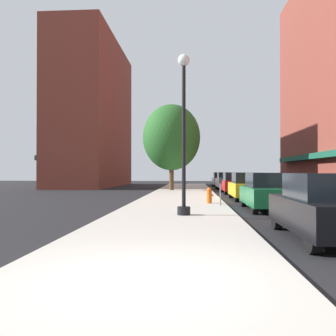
{
  "coord_description": "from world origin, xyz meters",
  "views": [
    {
      "loc": [
        0.74,
        -5.25,
        1.69
      ],
      "look_at": [
        -1.2,
        23.35,
        2.01
      ],
      "focal_mm": 38.7,
      "sensor_mm": 36.0,
      "label": 1
    }
  ],
  "objects_px": {
    "tree_near": "(171,137)",
    "car_green": "(266,192)",
    "parking_meter_near": "(220,188)",
    "fire_hydrant": "(209,195)",
    "car_yellow": "(247,187)",
    "car_red": "(234,183)",
    "car_silver": "(220,180)",
    "car_white": "(226,181)",
    "lamppost": "(184,131)",
    "car_black": "(324,208)"
  },
  "relations": [
    {
      "from": "lamppost",
      "to": "car_red",
      "type": "xyz_separation_m",
      "value": [
        3.58,
        15.41,
        -2.39
      ]
    },
    {
      "from": "car_black",
      "to": "car_yellow",
      "type": "relative_size",
      "value": 1.0
    },
    {
      "from": "tree_near",
      "to": "car_yellow",
      "type": "height_order",
      "value": "tree_near"
    },
    {
      "from": "car_black",
      "to": "lamppost",
      "type": "bearing_deg",
      "value": 131.32
    },
    {
      "from": "tree_near",
      "to": "parking_meter_near",
      "type": "bearing_deg",
      "value": -77.79
    },
    {
      "from": "fire_hydrant",
      "to": "car_red",
      "type": "bearing_deg",
      "value": 76.88
    },
    {
      "from": "fire_hydrant",
      "to": "car_green",
      "type": "height_order",
      "value": "car_green"
    },
    {
      "from": "fire_hydrant",
      "to": "parking_meter_near",
      "type": "height_order",
      "value": "parking_meter_near"
    },
    {
      "from": "lamppost",
      "to": "tree_near",
      "type": "bearing_deg",
      "value": 94.72
    },
    {
      "from": "parking_meter_near",
      "to": "car_green",
      "type": "bearing_deg",
      "value": -24.08
    },
    {
      "from": "car_silver",
      "to": "car_yellow",
      "type": "bearing_deg",
      "value": -91.35
    },
    {
      "from": "tree_near",
      "to": "car_green",
      "type": "bearing_deg",
      "value": -71.7
    },
    {
      "from": "car_white",
      "to": "car_red",
      "type": "bearing_deg",
      "value": -89.86
    },
    {
      "from": "lamppost",
      "to": "car_green",
      "type": "bearing_deg",
      "value": 39.78
    },
    {
      "from": "parking_meter_near",
      "to": "car_white",
      "type": "xyz_separation_m",
      "value": [
        1.95,
        18.51,
        -0.14
      ]
    },
    {
      "from": "car_green",
      "to": "car_silver",
      "type": "height_order",
      "value": "same"
    },
    {
      "from": "tree_near",
      "to": "car_white",
      "type": "relative_size",
      "value": 1.75
    },
    {
      "from": "car_green",
      "to": "fire_hydrant",
      "type": "bearing_deg",
      "value": 140.11
    },
    {
      "from": "fire_hydrant",
      "to": "car_white",
      "type": "bearing_deg",
      "value": 82.06
    },
    {
      "from": "fire_hydrant",
      "to": "car_yellow",
      "type": "distance_m",
      "value": 4.56
    },
    {
      "from": "lamppost",
      "to": "car_green",
      "type": "distance_m",
      "value": 5.24
    },
    {
      "from": "parking_meter_near",
      "to": "car_silver",
      "type": "height_order",
      "value": "car_silver"
    },
    {
      "from": "parking_meter_near",
      "to": "car_red",
      "type": "relative_size",
      "value": 0.3
    },
    {
      "from": "car_red",
      "to": "car_green",
      "type": "bearing_deg",
      "value": -89.94
    },
    {
      "from": "car_white",
      "to": "fire_hydrant",
      "type": "bearing_deg",
      "value": -97.8
    },
    {
      "from": "car_red",
      "to": "car_white",
      "type": "bearing_deg",
      "value": 90.06
    },
    {
      "from": "car_yellow",
      "to": "car_red",
      "type": "distance_m",
      "value": 6.52
    },
    {
      "from": "car_white",
      "to": "car_silver",
      "type": "distance_m",
      "value": 7.02
    },
    {
      "from": "tree_near",
      "to": "car_silver",
      "type": "bearing_deg",
      "value": 65.11
    },
    {
      "from": "parking_meter_near",
      "to": "car_yellow",
      "type": "relative_size",
      "value": 0.3
    },
    {
      "from": "tree_near",
      "to": "car_red",
      "type": "distance_m",
      "value": 7.09
    },
    {
      "from": "car_yellow",
      "to": "car_white",
      "type": "bearing_deg",
      "value": 90.97
    },
    {
      "from": "fire_hydrant",
      "to": "tree_near",
      "type": "distance_m",
      "value": 14.27
    },
    {
      "from": "car_green",
      "to": "tree_near",
      "type": "bearing_deg",
      "value": 108.71
    },
    {
      "from": "car_yellow",
      "to": "car_red",
      "type": "bearing_deg",
      "value": 90.97
    },
    {
      "from": "car_green",
      "to": "car_yellow",
      "type": "distance_m",
      "value": 5.91
    },
    {
      "from": "car_green",
      "to": "car_yellow",
      "type": "relative_size",
      "value": 1.0
    },
    {
      "from": "parking_meter_near",
      "to": "tree_near",
      "type": "height_order",
      "value": "tree_near"
    },
    {
      "from": "car_yellow",
      "to": "car_silver",
      "type": "height_order",
      "value": "same"
    },
    {
      "from": "fire_hydrant",
      "to": "tree_near",
      "type": "xyz_separation_m",
      "value": [
        -2.68,
        13.37,
        4.21
      ]
    },
    {
      "from": "tree_near",
      "to": "car_green",
      "type": "xyz_separation_m",
      "value": [
        5.1,
        -15.42,
        -3.92
      ]
    },
    {
      "from": "fire_hydrant",
      "to": "lamppost",
      "type": "bearing_deg",
      "value": -103.0
    },
    {
      "from": "car_silver",
      "to": "tree_near",
      "type": "bearing_deg",
      "value": -116.24
    },
    {
      "from": "tree_near",
      "to": "car_green",
      "type": "distance_m",
      "value": 16.71
    },
    {
      "from": "car_green",
      "to": "car_silver",
      "type": "bearing_deg",
      "value": 90.41
    },
    {
      "from": "tree_near",
      "to": "car_yellow",
      "type": "relative_size",
      "value": 1.75
    },
    {
      "from": "lamppost",
      "to": "car_white",
      "type": "height_order",
      "value": "lamppost"
    },
    {
      "from": "parking_meter_near",
      "to": "car_green",
      "type": "xyz_separation_m",
      "value": [
        1.95,
        -0.87,
        -0.14
      ]
    },
    {
      "from": "car_red",
      "to": "car_silver",
      "type": "relative_size",
      "value": 1.0
    },
    {
      "from": "car_red",
      "to": "lamppost",
      "type": "bearing_deg",
      "value": -103.02
    }
  ]
}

